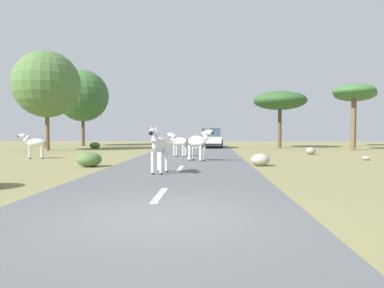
# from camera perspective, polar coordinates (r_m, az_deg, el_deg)

# --- Properties ---
(ground_plane) EXTENTS (90.00, 90.00, 0.00)m
(ground_plane) POSITION_cam_1_polar(r_m,az_deg,el_deg) (6.51, -4.82, -11.84)
(ground_plane) COLOR olive
(road) EXTENTS (6.00, 64.00, 0.05)m
(road) POSITION_cam_1_polar(r_m,az_deg,el_deg) (6.56, -7.70, -11.53)
(road) COLOR #56595B
(road) RESTS_ON ground_plane
(lane_markings) EXTENTS (0.16, 56.00, 0.01)m
(lane_markings) POSITION_cam_1_polar(r_m,az_deg,el_deg) (5.60, -9.62, -13.64)
(lane_markings) COLOR silver
(lane_markings) RESTS_ON road
(zebra_0) EXTENTS (0.62, 1.76, 1.66)m
(zebra_0) POSITION_cam_1_polar(r_m,az_deg,el_deg) (12.59, -5.34, -0.27)
(zebra_0) COLOR silver
(zebra_0) RESTS_ON road
(zebra_1) EXTENTS (1.53, 0.61, 1.46)m
(zebra_1) POSITION_cam_1_polar(r_m,az_deg,el_deg) (21.74, -24.02, 0.12)
(zebra_1) COLOR silver
(zebra_1) RESTS_ON ground_plane
(zebra_2) EXTENTS (1.39, 1.01, 1.45)m
(zebra_2) POSITION_cam_1_polar(r_m,az_deg,el_deg) (20.74, -2.17, 0.35)
(zebra_2) COLOR silver
(zebra_2) RESTS_ON road
(zebra_3) EXTENTS (1.46, 1.29, 1.64)m
(zebra_3) POSITION_cam_1_polar(r_m,az_deg,el_deg) (17.74, 1.03, 0.39)
(zebra_3) COLOR silver
(zebra_3) RESTS_ON road
(car_0) EXTENTS (2.08, 4.37, 1.74)m
(car_0) POSITION_cam_1_polar(r_m,az_deg,el_deg) (32.12, 3.11, 0.88)
(car_0) COLOR silver
(car_0) RESTS_ON road
(tree_1) EXTENTS (4.04, 4.04, 5.91)m
(tree_1) POSITION_cam_1_polar(r_m,az_deg,el_deg) (39.02, 24.71, 7.20)
(tree_1) COLOR #4C3823
(tree_1) RESTS_ON ground_plane
(tree_3) EXTENTS (5.26, 5.26, 7.77)m
(tree_3) POSITION_cam_1_polar(r_m,az_deg,el_deg) (38.38, -17.17, 7.40)
(tree_3) COLOR brown
(tree_3) RESTS_ON ground_plane
(tree_4) EXTENTS (5.19, 5.19, 7.80)m
(tree_4) POSITION_cam_1_polar(r_m,az_deg,el_deg) (30.36, -22.33, 8.85)
(tree_4) COLOR brown
(tree_4) RESTS_ON ground_plane
(tree_6) EXTENTS (3.29, 3.29, 5.28)m
(tree_6) POSITION_cam_1_polar(r_m,az_deg,el_deg) (31.35, 24.59, 7.52)
(tree_6) COLOR brown
(tree_6) RESTS_ON ground_plane
(tree_7) EXTENTS (4.78, 4.78, 5.13)m
(tree_7) POSITION_cam_1_polar(r_m,az_deg,el_deg) (33.30, 13.96, 6.75)
(tree_7) COLOR brown
(tree_7) RESTS_ON ground_plane
(bush_0) EXTENTS (1.07, 0.96, 0.64)m
(bush_0) POSITION_cam_1_polar(r_m,az_deg,el_deg) (16.03, -16.19, -2.40)
(bush_0) COLOR #4C7038
(bush_0) RESTS_ON ground_plane
(bush_1) EXTENTS (0.92, 0.82, 0.55)m
(bush_1) POSITION_cam_1_polar(r_m,az_deg,el_deg) (32.17, -15.35, -0.22)
(bush_1) COLOR #386633
(bush_1) RESTS_ON ground_plane
(rock_0) EXTENTS (0.62, 0.60, 0.48)m
(rock_0) POSITION_cam_1_polar(r_m,az_deg,el_deg) (24.63, 18.52, -1.04)
(rock_0) COLOR gray
(rock_0) RESTS_ON ground_plane
(rock_1) EXTENTS (0.83, 0.81, 0.55)m
(rock_1) POSITION_cam_1_polar(r_m,az_deg,el_deg) (16.11, 10.91, -2.50)
(rock_1) COLOR #A89E8C
(rock_1) RESTS_ON ground_plane
(rock_2) EXTENTS (0.41, 0.38, 0.22)m
(rock_2) POSITION_cam_1_polar(r_m,az_deg,el_deg) (21.02, 26.20, -2.05)
(rock_2) COLOR #A89E8C
(rock_2) RESTS_ON ground_plane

